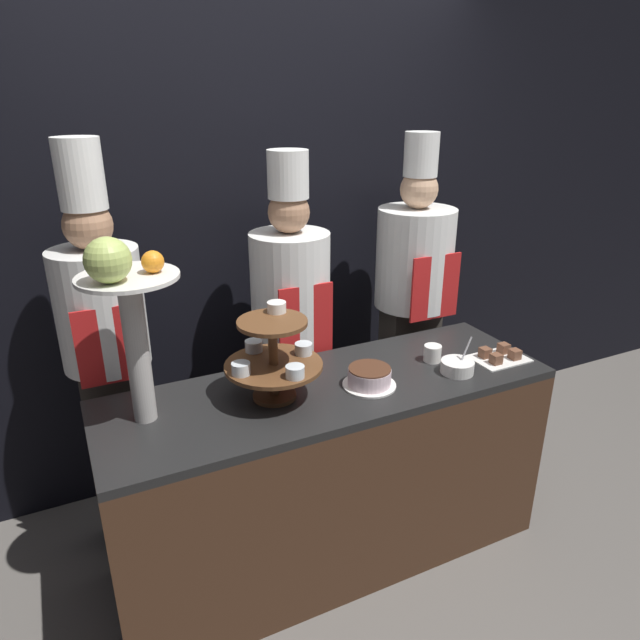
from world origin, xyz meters
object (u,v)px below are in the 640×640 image
tiered_stand (273,356)px  chef_center_right (413,293)px  cake_round (369,377)px  chef_left (106,344)px  fruit_pedestal (126,300)px  cake_square_tray (500,356)px  cup_white (432,353)px  serving_bowl_near (457,367)px  chef_center_left (291,319)px

tiered_stand → chef_center_right: size_ratio=0.21×
cake_round → chef_left: size_ratio=0.12×
fruit_pedestal → cake_square_tray: (1.53, -0.16, -0.45)m
cake_square_tray → chef_center_right: bearing=93.7°
cake_round → cup_white: bearing=12.1°
fruit_pedestal → serving_bowl_near: size_ratio=4.46×
chef_center_right → serving_bowl_near: bearing=-108.1°
cake_square_tray → fruit_pedestal: bearing=174.0°
chef_center_right → chef_left: bearing=180.0°
chef_center_right → cup_white: bearing=-115.1°
fruit_pedestal → cup_white: fruit_pedestal is taller
cake_round → serving_bowl_near: serving_bowl_near is taller
fruit_pedestal → cake_square_tray: size_ratio=2.90×
cake_round → chef_center_left: (-0.09, 0.59, 0.06)m
cup_white → chef_center_right: bearing=64.9°
chef_center_left → cup_white: bearing=-48.2°
chef_center_left → chef_center_right: size_ratio=0.97×
cake_square_tray → chef_center_left: bearing=139.6°
cake_round → chef_left: bearing=147.6°
fruit_pedestal → chef_center_left: 0.99m
chef_left → chef_center_right: size_ratio=1.01×
cake_round → chef_center_left: size_ratio=0.13×
chef_left → tiered_stand: bearing=-42.5°
fruit_pedestal → chef_left: 0.58m
tiered_stand → cake_square_tray: tiered_stand is taller
chef_center_right → chef_center_left: bearing=-180.0°
fruit_pedestal → cup_white: (1.25, -0.04, -0.43)m
cup_white → serving_bowl_near: 0.14m
tiered_stand → fruit_pedestal: fruit_pedestal is taller
tiered_stand → cup_white: bearing=-0.5°
serving_bowl_near → chef_center_left: chef_center_left is taller
cup_white → chef_center_left: bearing=131.8°
chef_left → cup_white: bearing=-21.5°
tiered_stand → chef_left: 0.75m
tiered_stand → cake_square_tray: 1.05m
serving_bowl_near → chef_left: bearing=153.8°
cup_white → serving_bowl_near: size_ratio=0.49×
fruit_pedestal → serving_bowl_near: (1.28, -0.18, -0.44)m
serving_bowl_near → tiered_stand: bearing=169.3°
cup_white → chef_left: 1.41m
chef_center_left → fruit_pedestal: bearing=-149.3°
chef_center_left → serving_bowl_near: bearing=-53.4°
cake_round → cake_square_tray: cake_round is taller
cup_white → serving_bowl_near: bearing=-79.1°
tiered_stand → fruit_pedestal: 0.58m
tiered_stand → serving_bowl_near: tiered_stand is taller
cake_square_tray → serving_bowl_near: (-0.25, -0.02, 0.01)m
cake_square_tray → serving_bowl_near: 0.26m
cup_white → chef_center_right: 0.57m
cup_white → cake_square_tray: size_ratio=0.32×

